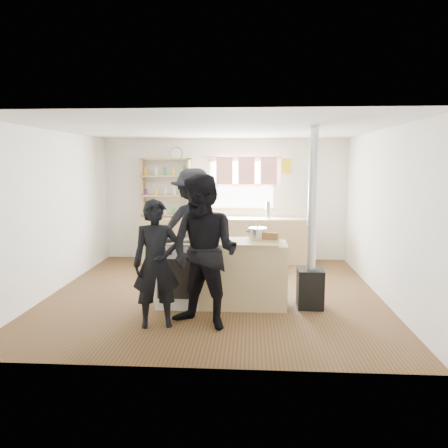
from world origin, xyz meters
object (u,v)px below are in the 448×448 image
at_px(stockpot_stove, 190,233).
at_px(bread_board, 270,237).
at_px(flue_heater, 311,262).
at_px(skillet_greens, 166,239).
at_px(roast_tray, 213,237).
at_px(person_near_right, 204,252).
at_px(cooking_island, 222,273).
at_px(thermos, 268,210).
at_px(stockpot_counter, 258,234).
at_px(person_near_left, 156,264).
at_px(person_far, 194,228).

relative_size(stockpot_stove, bread_board, 0.68).
bearing_deg(stockpot_stove, bread_board, -7.36).
distance_m(bread_board, flue_heater, 0.66).
bearing_deg(skillet_greens, roast_tray, 9.52).
relative_size(stockpot_stove, person_near_right, 0.12).
relative_size(cooking_island, skillet_greens, 5.37).
xyz_separation_m(thermos, cooking_island, (-0.74, -2.77, -0.60)).
bearing_deg(thermos, bread_board, -91.40).
relative_size(cooking_island, stockpot_counter, 7.68).
distance_m(roast_tray, bread_board, 0.79).
height_order(person_near_left, person_near_right, person_near_right).
height_order(skillet_greens, flue_heater, flue_heater).
relative_size(roast_tray, person_near_right, 0.24).
relative_size(stockpot_counter, flue_heater, 0.10).
bearing_deg(stockpot_counter, bread_board, -26.15).
bearing_deg(person_far, stockpot_stove, 83.56).
relative_size(roast_tray, stockpot_stove, 2.00).
bearing_deg(flue_heater, thermos, 99.98).
bearing_deg(person_near_right, person_near_left, -154.39).
height_order(stockpot_counter, person_far, person_far).
bearing_deg(person_far, skillet_greens, 66.08).
relative_size(person_near_left, person_far, 0.82).
bearing_deg(thermos, roast_tray, -107.42).
xyz_separation_m(skillet_greens, roast_tray, (0.66, 0.11, 0.01)).
height_order(roast_tray, bread_board, bread_board).
bearing_deg(stockpot_stove, flue_heater, -6.56).
relative_size(bread_board, person_near_right, 0.17).
distance_m(skillet_greens, person_near_left, 0.79).
bearing_deg(person_far, cooking_island, 109.05).
bearing_deg(bread_board, person_near_right, -133.93).
distance_m(stockpot_counter, person_near_left, 1.58).
xyz_separation_m(skillet_greens, bread_board, (1.45, 0.10, 0.02)).
bearing_deg(stockpot_stove, person_far, 93.19).
relative_size(cooking_island, bread_board, 6.10).
distance_m(stockpot_counter, flue_heater, 0.84).
bearing_deg(bread_board, roast_tray, 178.91).
xyz_separation_m(roast_tray, stockpot_stove, (-0.35, 0.13, 0.04)).
relative_size(roast_tray, bread_board, 1.37).
distance_m(bread_board, person_far, 1.51).
bearing_deg(bread_board, flue_heater, -4.91).
height_order(roast_tray, flue_heater, flue_heater).
distance_m(roast_tray, flue_heater, 1.39).
xyz_separation_m(flue_heater, person_near_right, (-1.39, -0.81, 0.29)).
relative_size(skillet_greens, bread_board, 1.14).
bearing_deg(stockpot_stove, roast_tray, -20.62).
bearing_deg(person_far, flue_heater, 141.27).
bearing_deg(thermos, flue_heater, -80.02).
distance_m(stockpot_stove, person_near_left, 1.07).
xyz_separation_m(cooking_island, flue_heater, (1.24, -0.03, 0.18)).
bearing_deg(flue_heater, stockpot_counter, 169.68).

